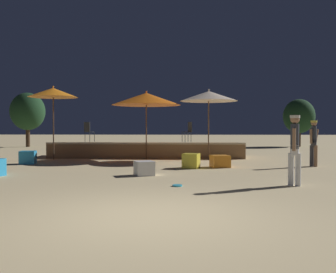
# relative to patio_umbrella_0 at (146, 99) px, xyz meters

# --- Properties ---
(ground_plane) EXTENTS (120.00, 120.00, 0.00)m
(ground_plane) POSITION_rel_patio_umbrella_0_xyz_m (1.06, -10.27, -2.59)
(ground_plane) COLOR #D1B784
(wooden_deck) EXTENTS (8.68, 2.28, 0.71)m
(wooden_deck) POSITION_rel_patio_umbrella_0_xyz_m (-0.07, 1.19, -2.27)
(wooden_deck) COLOR olive
(wooden_deck) RESTS_ON ground
(patio_umbrella_0) EXTENTS (2.97, 2.97, 2.93)m
(patio_umbrella_0) POSITION_rel_patio_umbrella_0_xyz_m (0.00, 0.00, 0.00)
(patio_umbrella_0) COLOR brown
(patio_umbrella_0) RESTS_ON ground
(patio_umbrella_1) EXTENTS (2.42, 2.42, 2.97)m
(patio_umbrella_1) POSITION_rel_patio_umbrella_0_xyz_m (2.65, -0.27, 0.09)
(patio_umbrella_1) COLOR brown
(patio_umbrella_1) RESTS_ON ground
(patio_umbrella_2) EXTENTS (2.05, 2.05, 3.12)m
(patio_umbrella_2) POSITION_rel_patio_umbrella_0_xyz_m (-3.91, -0.40, 0.25)
(patio_umbrella_2) COLOR brown
(patio_umbrella_2) RESTS_ON ground
(cube_seat_0) EXTENTS (0.64, 0.64, 0.49)m
(cube_seat_0) POSITION_rel_patio_umbrella_0_xyz_m (1.86, -3.46, -2.34)
(cube_seat_0) COLOR yellow
(cube_seat_0) RESTS_ON ground
(cube_seat_1) EXTENTS (0.66, 0.66, 0.41)m
(cube_seat_1) POSITION_rel_patio_umbrella_0_xyz_m (0.47, -5.39, -2.38)
(cube_seat_1) COLOR white
(cube_seat_1) RESTS_ON ground
(cube_seat_3) EXTENTS (0.65, 0.65, 0.48)m
(cube_seat_3) POSITION_rel_patio_umbrella_0_xyz_m (-4.23, -2.29, -2.34)
(cube_seat_3) COLOR #2D9EDB
(cube_seat_3) RESTS_ON ground
(cube_seat_4) EXTENTS (0.71, 0.71, 0.41)m
(cube_seat_4) POSITION_rel_patio_umbrella_0_xyz_m (2.86, -3.16, -2.38)
(cube_seat_4) COLOR orange
(cube_seat_4) RESTS_ON ground
(person_0) EXTENTS (0.28, 0.46, 1.67)m
(person_0) POSITION_rel_patio_umbrella_0_xyz_m (4.21, -7.17, -1.66)
(person_0) COLOR white
(person_0) RESTS_ON ground
(person_1) EXTENTS (0.42, 0.34, 1.62)m
(person_1) POSITION_rel_patio_umbrella_0_xyz_m (6.16, -2.78, -1.69)
(person_1) COLOR #997051
(person_1) RESTS_ON ground
(bistro_chair_0) EXTENTS (0.46, 0.46, 0.90)m
(bistro_chair_0) POSITION_rel_patio_umbrella_0_xyz_m (1.82, 0.87, -1.33)
(bistro_chair_0) COLOR #2D3338
(bistro_chair_0) RESTS_ON wooden_deck
(bistro_chair_1) EXTENTS (0.47, 0.47, 0.90)m
(bistro_chair_1) POSITION_rel_patio_umbrella_0_xyz_m (-2.72, 0.75, -1.33)
(bistro_chair_1) COLOR #2D3338
(bistro_chair_1) RESTS_ON wooden_deck
(frisbee_disc) EXTENTS (0.23, 0.23, 0.03)m
(frisbee_disc) POSITION_rel_patio_umbrella_0_xyz_m (1.46, -7.34, -2.57)
(frisbee_disc) COLOR #33B2D8
(frisbee_disc) RESTS_ON ground
(background_tree_0) EXTENTS (2.19, 2.19, 3.34)m
(background_tree_0) POSITION_rel_patio_umbrella_0_xyz_m (9.74, 10.68, -0.46)
(background_tree_0) COLOR #3D2B1C
(background_tree_0) RESTS_ON ground
(background_tree_1) EXTENTS (2.36, 2.36, 3.76)m
(background_tree_1) POSITION_rel_patio_umbrella_0_xyz_m (-9.20, 9.47, -0.14)
(background_tree_1) COLOR #3D2B1C
(background_tree_1) RESTS_ON ground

